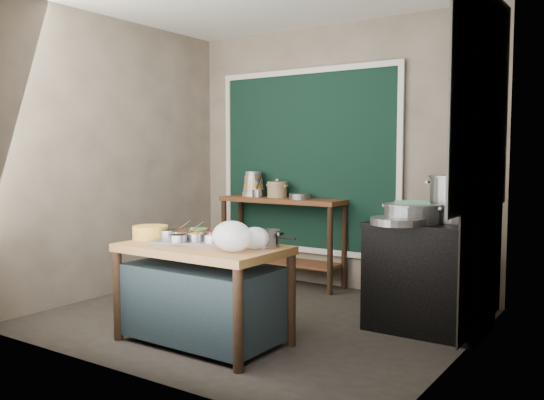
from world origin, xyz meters
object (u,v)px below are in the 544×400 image
Objects in this scene: condiment_tray at (191,241)px; utensil_cup at (258,193)px; back_counter at (282,241)px; prep_table at (203,294)px; stock_pot at (458,199)px; yellow_basin at (150,233)px; stove_block at (429,277)px; steamer at (412,213)px; ceramic_crock at (277,191)px; saucepan at (265,238)px.

utensil_cup reaches higher than condiment_tray.
back_counter is 0.60m from utensil_cup.
prep_table is 2.19m from stock_pot.
prep_table is 0.69m from yellow_basin.
back_counter is 5.14× the size of yellow_basin.
back_counter is 1.61× the size of stove_block.
condiment_tray is 2.11m from utensil_cup.
utensil_cup is 2.25m from steamer.
utensil_cup is 0.58× the size of ceramic_crock.
stove_block is at bearing 40.60° from condiment_tray.
utensil_cup reaches higher than back_counter.
ceramic_crock is at bearing 167.07° from back_counter.
steamer is (1.72, 1.20, 0.15)m from yellow_basin.
ceramic_crock is 0.48× the size of stock_pot.
back_counter is 2.68× the size of condiment_tray.
prep_table is 2.25m from ceramic_crock.
saucepan is (0.98, 0.20, 0.01)m from yellow_basin.
yellow_basin is 2.50m from stock_pot.
saucepan is (0.44, 0.19, 0.44)m from prep_table.
condiment_tray is at bearing -139.81° from steamer.
steamer is at bearing 45.79° from prep_table.
saucepan is 2.28m from utensil_cup.
stock_pot reaches higher than utensil_cup.
utensil_cup is at bearing 110.95° from condiment_tray.
yellow_basin reaches higher than prep_table.
stock_pot reaches higher than ceramic_crock.
saucepan reaches higher than condiment_tray.
condiment_tray is (0.44, -1.98, 0.29)m from back_counter.
stove_block is 2.29m from yellow_basin.
prep_table is 0.86× the size of back_counter.
yellow_basin is 1.24× the size of saucepan.
stock_pot is (2.07, -0.57, 0.59)m from back_counter.
yellow_basin reaches higher than condiment_tray.
back_counter is 2.23m from stock_pot.
stove_block is 2.19m from ceramic_crock.
saucepan is 2.18m from ceramic_crock.
prep_table is at bearing -135.00° from stove_block.
ceramic_crock reaches higher than steamer.
back_counter is at bearing 114.82° from saucepan.
back_counter is at bearing 3.76° from utensil_cup.
stock_pot is at bearing 36.22° from yellow_basin.
back_counter is 2.03m from steamer.
yellow_basin is at bearing -173.17° from saucepan.
back_counter is 6.37× the size of saucepan.
stock_pot is (0.17, 0.16, 0.64)m from stove_block.
saucepan is at bearing -59.02° from ceramic_crock.
condiment_tray is at bearing -69.05° from utensil_cup.
utensil_cup is at bearing 115.19° from prep_table.
stock_pot is (2.15, -0.59, 0.04)m from ceramic_crock.
ceramic_crock reaches higher than yellow_basin.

